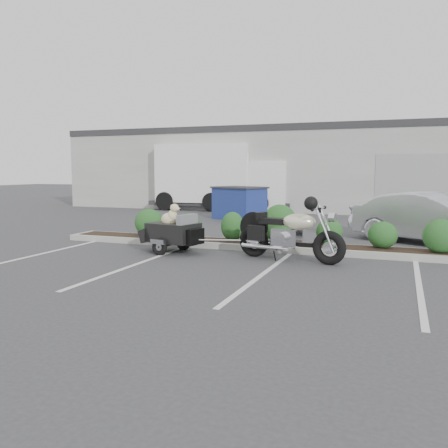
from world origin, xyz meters
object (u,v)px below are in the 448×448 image
(motorcycle, at_px, (289,234))
(pet_trailer, at_px, (173,232))
(sedan, at_px, (432,218))
(dumpster, at_px, (239,203))
(delivery_truck, at_px, (222,179))

(motorcycle, xyz_separation_m, pet_trailer, (-2.78, 0.03, -0.07))
(motorcycle, bearing_deg, sedan, 62.21)
(motorcycle, relative_size, sedan, 0.59)
(sedan, xyz_separation_m, dumpster, (-6.75, 4.17, -0.03))
(motorcycle, xyz_separation_m, sedan, (2.99, 3.62, 0.12))
(pet_trailer, distance_m, dumpster, 7.82)
(sedan, height_order, dumpster, sedan)
(sedan, height_order, delivery_truck, delivery_truck)
(sedan, distance_m, delivery_truck, 12.22)
(motorcycle, height_order, dumpster, motorcycle)
(dumpster, height_order, delivery_truck, delivery_truck)
(delivery_truck, bearing_deg, pet_trailer, -78.97)
(delivery_truck, bearing_deg, sedan, -46.66)
(dumpster, bearing_deg, delivery_truck, 143.81)
(pet_trailer, xyz_separation_m, delivery_truck, (-3.25, 11.79, 1.02))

